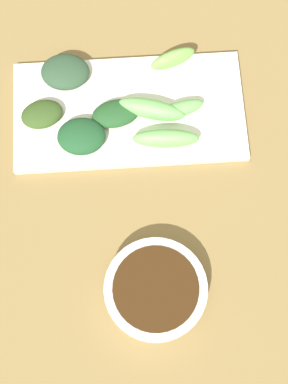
# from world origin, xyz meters

# --- Properties ---
(tabletop) EXTENTS (2.10, 2.10, 0.02)m
(tabletop) POSITION_xyz_m (0.00, 0.00, 0.01)
(tabletop) COLOR olive
(tabletop) RESTS_ON ground
(sauce_bowl) EXTENTS (0.13, 0.13, 0.03)m
(sauce_bowl) POSITION_xyz_m (-0.13, -0.02, 0.04)
(sauce_bowl) COLOR silver
(sauce_bowl) RESTS_ON tabletop
(serving_plate) EXTENTS (0.17, 0.33, 0.01)m
(serving_plate) POSITION_xyz_m (0.13, -0.00, 0.03)
(serving_plate) COLOR silver
(serving_plate) RESTS_ON tabletop
(broccoli_leafy_0) EXTENTS (0.05, 0.07, 0.02)m
(broccoli_leafy_0) POSITION_xyz_m (0.12, 0.02, 0.04)
(broccoli_leafy_0) COLOR #1F4922
(broccoli_leafy_0) RESTS_ON serving_plate
(broccoli_stalk_1) EXTENTS (0.05, 0.10, 0.03)m
(broccoli_stalk_1) POSITION_xyz_m (0.12, -0.03, 0.05)
(broccoli_stalk_1) COLOR #6ABB59
(broccoli_stalk_1) RESTS_ON serving_plate
(broccoli_stalk_2) EXTENTS (0.04, 0.07, 0.02)m
(broccoli_stalk_2) POSITION_xyz_m (0.12, -0.07, 0.04)
(broccoli_stalk_2) COLOR #6BAA5B
(broccoli_stalk_2) RESTS_ON serving_plate
(broccoli_stalk_3) EXTENTS (0.04, 0.07, 0.03)m
(broccoli_stalk_3) POSITION_xyz_m (0.20, -0.07, 0.05)
(broccoli_stalk_3) COLOR #72B24D
(broccoli_stalk_3) RESTS_ON serving_plate
(broccoli_leafy_4) EXTENTS (0.05, 0.07, 0.02)m
(broccoli_leafy_4) POSITION_xyz_m (0.13, 0.12, 0.04)
(broccoli_leafy_4) COLOR #30491C
(broccoli_leafy_4) RESTS_ON serving_plate
(broccoli_stalk_5) EXTENTS (0.03, 0.09, 0.03)m
(broccoli_stalk_5) POSITION_xyz_m (0.08, -0.05, 0.05)
(broccoli_stalk_5) COLOR #6BB85B
(broccoli_stalk_5) RESTS_ON serving_plate
(broccoli_leafy_6) EXTENTS (0.06, 0.07, 0.02)m
(broccoli_leafy_6) POSITION_xyz_m (0.09, 0.07, 0.04)
(broccoli_leafy_6) COLOR #1C4825
(broccoli_leafy_6) RESTS_ON serving_plate
(broccoli_leafy_7) EXTENTS (0.06, 0.08, 0.02)m
(broccoli_leafy_7) POSITION_xyz_m (0.19, 0.09, 0.04)
(broccoli_leafy_7) COLOR #2A452E
(broccoli_leafy_7) RESTS_ON serving_plate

